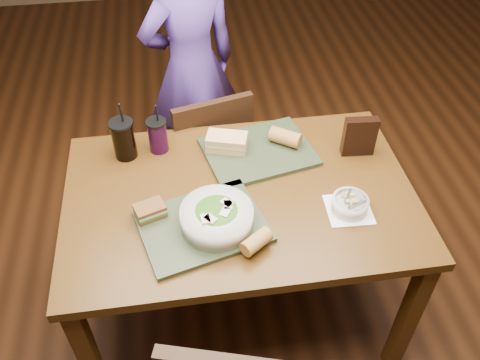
% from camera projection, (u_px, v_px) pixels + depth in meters
% --- Properties ---
extents(ground, '(6.00, 6.00, 0.00)m').
position_uv_depth(ground, '(240.00, 305.00, 2.41)').
color(ground, '#381C0B').
rests_on(ground, ground).
extents(dining_table, '(1.30, 0.85, 0.75)m').
position_uv_depth(dining_table, '(240.00, 210.00, 1.95)').
color(dining_table, '#492D0E').
rests_on(dining_table, ground).
extents(chair_far, '(0.44, 0.45, 0.84)m').
position_uv_depth(chair_far, '(213.00, 155.00, 2.48)').
color(chair_far, black).
rests_on(chair_far, ground).
extents(diner, '(0.59, 0.48, 1.41)m').
position_uv_depth(diner, '(191.00, 67.00, 2.62)').
color(diner, '#4F338D').
rests_on(diner, ground).
extents(tray_near, '(0.49, 0.42, 0.02)m').
position_uv_depth(tray_near, '(203.00, 226.00, 1.76)').
color(tray_near, '#2A331F').
rests_on(tray_near, dining_table).
extents(tray_far, '(0.48, 0.40, 0.02)m').
position_uv_depth(tray_far, '(258.00, 152.00, 2.05)').
color(tray_far, '#2A331F').
rests_on(tray_far, dining_table).
extents(salad_bowl, '(0.25, 0.25, 0.08)m').
position_uv_depth(salad_bowl, '(217.00, 216.00, 1.72)').
color(salad_bowl, silver).
rests_on(salad_bowl, tray_near).
extents(soup_bowl, '(0.17, 0.17, 0.06)m').
position_uv_depth(soup_bowl, '(350.00, 204.00, 1.81)').
color(soup_bowl, white).
rests_on(soup_bowl, dining_table).
extents(sandwich_near, '(0.12, 0.10, 0.05)m').
position_uv_depth(sandwich_near, '(150.00, 211.00, 1.77)').
color(sandwich_near, '#593819').
rests_on(sandwich_near, tray_near).
extents(sandwich_far, '(0.18, 0.13, 0.06)m').
position_uv_depth(sandwich_far, '(227.00, 142.00, 2.03)').
color(sandwich_far, tan).
rests_on(sandwich_far, tray_far).
extents(baguette_near, '(0.12, 0.11, 0.05)m').
position_uv_depth(baguette_near, '(256.00, 242.00, 1.66)').
color(baguette_near, '#AD7533').
rests_on(baguette_near, tray_near).
extents(baguette_far, '(0.14, 0.12, 0.06)m').
position_uv_depth(baguette_far, '(285.00, 137.00, 2.05)').
color(baguette_far, '#AD7533').
rests_on(baguette_far, tray_far).
extents(cup_cola, '(0.09, 0.09, 0.26)m').
position_uv_depth(cup_cola, '(124.00, 139.00, 1.99)').
color(cup_cola, black).
rests_on(cup_cola, dining_table).
extents(cup_berry, '(0.08, 0.08, 0.22)m').
position_uv_depth(cup_berry, '(158.00, 135.00, 2.02)').
color(cup_berry, black).
rests_on(cup_berry, dining_table).
extents(chip_bag, '(0.13, 0.05, 0.17)m').
position_uv_depth(chip_bag, '(359.00, 137.00, 2.00)').
color(chip_bag, black).
rests_on(chip_bag, dining_table).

